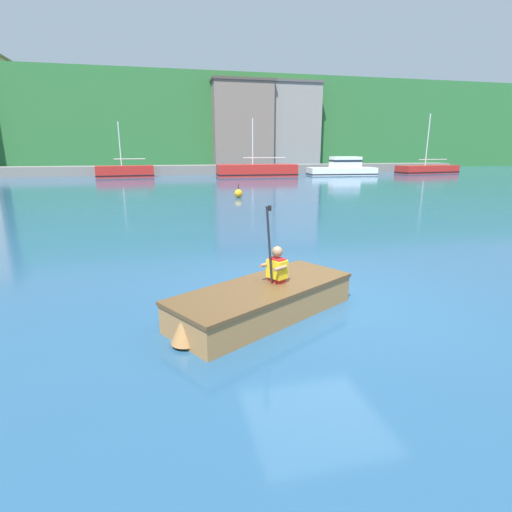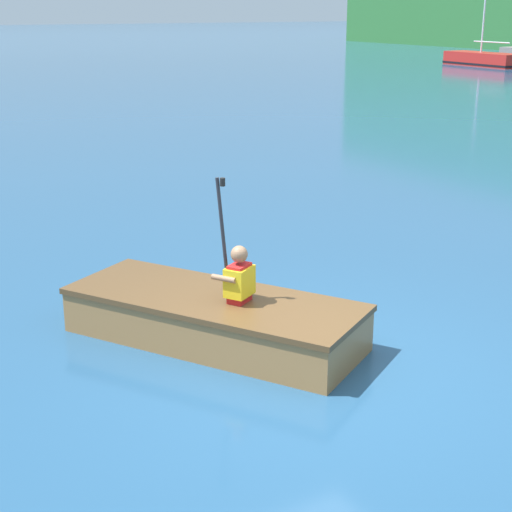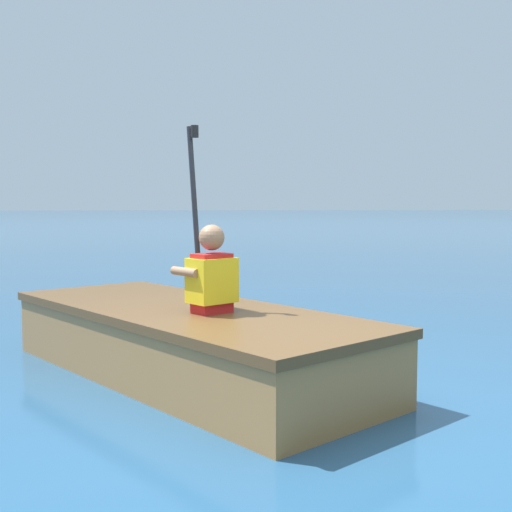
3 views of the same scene
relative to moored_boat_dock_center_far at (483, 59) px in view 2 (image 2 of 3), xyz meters
name	(u,v)px [view 2 (image 2 of 3)]	position (x,y,z in m)	size (l,w,h in m)	color
ground_plane	(316,372)	(28.02, -31.24, -0.37)	(300.00, 300.00, 0.00)	navy
moored_boat_dock_center_far	(483,59)	(0.00, 0.00, 0.00)	(5.18, 1.84, 4.77)	red
rowboat_foreground	(210,315)	(26.82, -31.75, -0.09)	(3.24, 2.56, 0.48)	#A3703D
person_paddler	(238,276)	(27.12, -31.58, 0.38)	(0.44, 0.44, 1.24)	red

